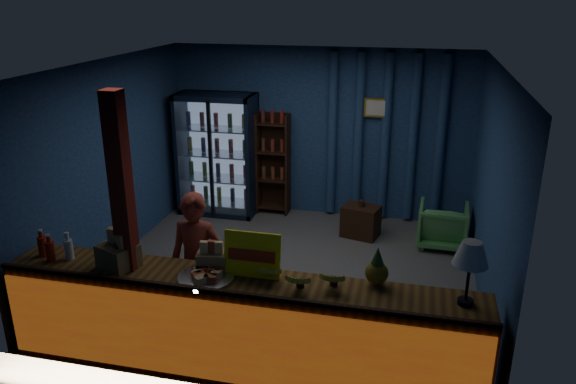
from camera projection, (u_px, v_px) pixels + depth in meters
The scene contains 19 objects.
ground at pixel (287, 275), 7.04m from camera, with size 4.60×4.60×0.00m, color #515154.
room_walls at pixel (287, 155), 6.51m from camera, with size 4.60×4.60×4.60m.
counter at pixel (239, 326), 5.13m from camera, with size 4.40×0.57×0.99m.
support_post at pixel (126, 233), 5.09m from camera, with size 0.16×0.16×2.60m, color maroon.
beverage_cooler at pixel (219, 154), 8.81m from camera, with size 1.20×0.62×1.90m.
bottle_shelf at pixel (274, 164), 8.81m from camera, with size 0.50×0.28×1.60m.
curtain_folds at pixel (385, 138), 8.34m from camera, with size 1.74×0.14×2.50m.
framed_picture at pixel (376, 108), 8.18m from camera, with size 0.36×0.04×0.28m.
shopkeeper at pixel (197, 265), 5.65m from camera, with size 0.55×0.36×1.52m, color maroon.
green_chair at pixel (443, 225), 7.76m from camera, with size 0.65×0.67×0.61m, color #55AB55.
side_table at pixel (361, 221), 8.09m from camera, with size 0.58×0.48×0.55m.
yellow_sign at pixel (252, 255), 4.99m from camera, with size 0.52×0.11×0.41m.
soda_bottles at pixel (54, 248), 5.33m from camera, with size 0.37×0.17×0.28m.
snack_box_left at pixel (118, 254), 5.18m from camera, with size 0.42×0.38×0.36m.
snack_box_centre at pixel (213, 259), 5.14m from camera, with size 0.30×0.26×0.29m.
pastry_tray at pixel (206, 276), 4.99m from camera, with size 0.51×0.51×0.08m.
banana_bunches at pixel (301, 277), 4.86m from camera, with size 0.80×0.30×0.17m.
table_lamp at pixel (471, 256), 4.45m from camera, with size 0.29×0.29×0.56m.
pineapple at pixel (377, 270), 4.85m from camera, with size 0.20×0.20×0.35m.
Camera 1 is at (1.45, -6.10, 3.38)m, focal length 35.00 mm.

